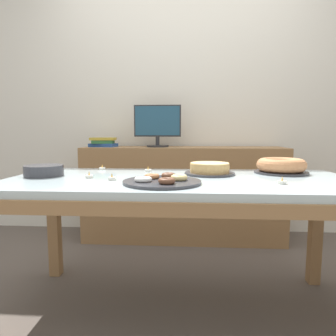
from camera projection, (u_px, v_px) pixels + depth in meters
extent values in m
plane|color=#564C44|center=(179.00, 309.00, 1.67)|extent=(12.00, 12.00, 0.00)
cube|color=silver|center=(184.00, 100.00, 2.96)|extent=(8.00, 0.10, 2.60)
cube|color=silver|center=(180.00, 181.00, 1.59)|extent=(1.83, 0.81, 0.04)
cube|color=olive|center=(177.00, 208.00, 1.21)|extent=(1.86, 0.08, 0.06)
cube|color=olive|center=(181.00, 179.00, 1.97)|extent=(1.86, 0.08, 0.06)
cube|color=olive|center=(19.00, 188.00, 1.65)|extent=(0.08, 0.84, 0.06)
cube|color=olive|center=(54.00, 227.00, 2.04)|extent=(0.07, 0.07, 0.68)
cube|color=olive|center=(315.00, 232.00, 1.93)|extent=(0.07, 0.07, 0.68)
cube|color=olive|center=(183.00, 193.00, 2.76)|extent=(1.80, 0.44, 0.85)
cylinder|color=#262628|center=(158.00, 146.00, 2.73)|extent=(0.20, 0.20, 0.02)
cylinder|color=#262628|center=(158.00, 140.00, 2.72)|extent=(0.04, 0.04, 0.09)
cube|color=#262628|center=(157.00, 121.00, 2.70)|extent=(0.42, 0.02, 0.28)
cube|color=navy|center=(157.00, 121.00, 2.69)|extent=(0.40, 0.00, 0.26)
cube|color=#23478C|center=(103.00, 145.00, 2.76)|extent=(0.25, 0.18, 0.03)
cube|color=#2D6638|center=(103.00, 142.00, 2.75)|extent=(0.21, 0.19, 0.03)
cube|color=#B29933|center=(103.00, 139.00, 2.75)|extent=(0.24, 0.19, 0.02)
cylinder|color=#333338|center=(210.00, 173.00, 1.72)|extent=(0.29, 0.29, 0.01)
cylinder|color=tan|center=(210.00, 168.00, 1.72)|extent=(0.22, 0.22, 0.05)
cylinder|color=#F4CA7D|center=(210.00, 163.00, 1.71)|extent=(0.22, 0.22, 0.01)
cylinder|color=#333338|center=(281.00, 172.00, 1.77)|extent=(0.31, 0.31, 0.01)
torus|color=#BC7A4C|center=(281.00, 165.00, 1.77)|extent=(0.28, 0.28, 0.08)
cylinder|color=#333338|center=(162.00, 182.00, 1.41)|extent=(0.37, 0.37, 0.01)
torus|color=#EAD184|center=(180.00, 177.00, 1.42)|extent=(0.08, 0.08, 0.03)
torus|color=brown|center=(168.00, 175.00, 1.49)|extent=(0.07, 0.07, 0.03)
torus|color=#B27042|center=(152.00, 176.00, 1.47)|extent=(0.07, 0.07, 0.02)
torus|color=white|center=(143.00, 179.00, 1.38)|extent=(0.08, 0.08, 0.02)
torus|color=brown|center=(167.00, 181.00, 1.32)|extent=(0.08, 0.08, 0.03)
cylinder|color=#333338|center=(44.00, 175.00, 1.66)|extent=(0.21, 0.21, 0.01)
cylinder|color=#333338|center=(44.00, 173.00, 1.66)|extent=(0.21, 0.21, 0.01)
cylinder|color=#333338|center=(44.00, 172.00, 1.66)|extent=(0.21, 0.21, 0.01)
cylinder|color=#333338|center=(44.00, 170.00, 1.66)|extent=(0.21, 0.21, 0.01)
cylinder|color=#333338|center=(44.00, 168.00, 1.65)|extent=(0.21, 0.21, 0.01)
cylinder|color=#333338|center=(44.00, 166.00, 1.65)|extent=(0.21, 0.21, 0.01)
cylinder|color=silver|center=(102.00, 169.00, 1.94)|extent=(0.04, 0.04, 0.02)
cylinder|color=white|center=(102.00, 168.00, 1.94)|extent=(0.03, 0.03, 0.00)
cone|color=#F9B74C|center=(102.00, 166.00, 1.94)|extent=(0.01, 0.01, 0.02)
cylinder|color=silver|center=(89.00, 177.00, 1.58)|extent=(0.04, 0.04, 0.02)
cylinder|color=white|center=(89.00, 175.00, 1.58)|extent=(0.03, 0.03, 0.00)
cone|color=#F9B74C|center=(89.00, 173.00, 1.58)|extent=(0.01, 0.01, 0.02)
cylinder|color=silver|center=(282.00, 182.00, 1.40)|extent=(0.04, 0.04, 0.02)
cylinder|color=white|center=(282.00, 181.00, 1.40)|extent=(0.03, 0.03, 0.00)
cone|color=#F9B74C|center=(282.00, 178.00, 1.39)|extent=(0.01, 0.01, 0.02)
cylinder|color=silver|center=(148.00, 171.00, 1.83)|extent=(0.04, 0.04, 0.02)
cylinder|color=white|center=(148.00, 170.00, 1.83)|extent=(0.03, 0.03, 0.00)
cone|color=#F9B74C|center=(148.00, 168.00, 1.83)|extent=(0.01, 0.01, 0.02)
cylinder|color=silver|center=(112.00, 179.00, 1.51)|extent=(0.04, 0.04, 0.02)
cylinder|color=white|center=(112.00, 177.00, 1.51)|extent=(0.03, 0.03, 0.00)
cone|color=#F9B74C|center=(112.00, 175.00, 1.51)|extent=(0.01, 0.01, 0.02)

